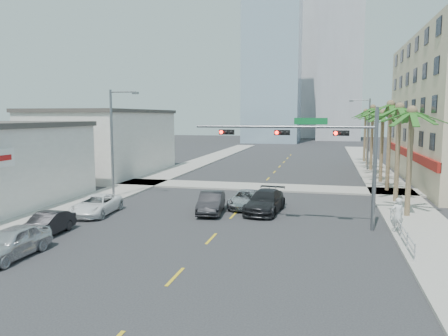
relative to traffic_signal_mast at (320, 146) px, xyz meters
name	(u,v)px	position (x,y,z in m)	size (l,w,h in m)	color
ground	(189,262)	(-5.78, -7.95, -5.06)	(260.00, 260.00, 0.00)	#262628
sidewalk_right	(395,196)	(6.22, 12.05, -4.99)	(4.00, 120.00, 0.15)	gray
sidewalk_left	(135,186)	(-17.78, 12.05, -4.99)	(4.00, 120.00, 0.15)	gray
sidewalk_cross	(260,187)	(-5.78, 14.05, -4.99)	(80.00, 4.00, 0.15)	gray
building_left_far	(105,143)	(-25.28, 20.05, -1.46)	(11.00, 18.00, 7.20)	beige
tower_far_left	(273,48)	(-13.78, 87.05, 18.94)	(14.00, 14.00, 48.00)	#99B2C6
tower_far_right	(341,32)	(3.22, 102.05, 24.94)	(12.00, 12.00, 60.00)	#ADADB2
tower_far_center	(300,71)	(-8.78, 117.05, 15.94)	(16.00, 16.00, 42.00)	#ADADB2
traffic_signal_mast	(320,146)	(0.00, 0.00, 0.00)	(11.12, 0.54, 7.20)	slate
palm_tree_0	(412,113)	(5.82, 4.05, 2.02)	(4.80, 4.80, 7.80)	brown
palm_tree_1	(400,109)	(5.82, 9.25, 2.37)	(4.80, 4.80, 8.16)	brown
palm_tree_2	(391,106)	(5.82, 14.45, 2.72)	(4.80, 4.80, 8.52)	brown
palm_tree_3	(383,114)	(5.82, 19.65, 2.02)	(4.80, 4.80, 7.80)	brown
palm_tree_4	(378,111)	(5.82, 24.85, 2.37)	(4.80, 4.80, 8.16)	brown
palm_tree_5	(373,108)	(5.82, 30.05, 2.72)	(4.80, 4.80, 8.52)	brown
palm_tree_6	(369,114)	(5.82, 35.25, 2.02)	(4.80, 4.80, 7.80)	brown
palm_tree_7	(366,112)	(5.82, 40.45, 2.37)	(4.80, 4.80, 8.16)	brown
streetlight_left	(114,138)	(-16.78, 6.05, 0.00)	(2.55, 0.25, 9.00)	slate
streetlight_right	(367,130)	(5.21, 30.05, 0.00)	(2.55, 0.25, 9.00)	slate
guardrail	(401,229)	(4.52, -1.95, -4.39)	(0.08, 8.08, 1.00)	silver
car_parked_near	(12,242)	(-14.36, -9.38, -4.30)	(1.80, 4.48, 1.53)	silver
car_parked_mid	(47,224)	(-15.18, -5.49, -4.40)	(1.41, 4.04, 1.33)	black
car_parked_far	(96,205)	(-15.18, 0.07, -4.38)	(2.27, 4.92, 1.37)	white
car_lane_left	(211,203)	(-7.48, 2.37, -4.31)	(1.58, 4.54, 1.50)	black
car_lane_center	(246,199)	(-5.42, 4.82, -4.42)	(2.14, 4.65, 1.29)	silver
car_lane_right	(265,201)	(-3.78, 3.48, -4.27)	(2.21, 5.43, 1.58)	black
pedestrian	(397,215)	(4.52, -0.54, -3.91)	(0.73, 0.48, 2.01)	silver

